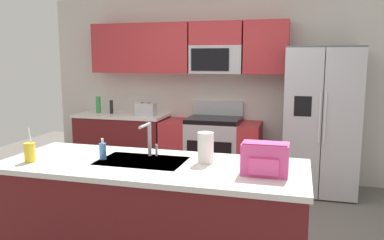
% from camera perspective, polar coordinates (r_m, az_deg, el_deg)
% --- Properties ---
extents(ground_plane, '(9.00, 9.00, 0.00)m').
position_cam_1_polar(ground_plane, '(3.92, -2.59, -16.72)').
color(ground_plane, '#66605B').
rests_on(ground_plane, ground).
extents(kitchen_wall_unit, '(5.20, 0.43, 2.60)m').
position_cam_1_polar(kitchen_wall_unit, '(5.58, 2.62, 6.64)').
color(kitchen_wall_unit, beige).
rests_on(kitchen_wall_unit, ground).
extents(back_counter, '(1.33, 0.63, 0.90)m').
position_cam_1_polar(back_counter, '(5.86, -10.18, -3.46)').
color(back_counter, maroon).
rests_on(back_counter, ground).
extents(range_oven, '(1.36, 0.61, 1.10)m').
position_cam_1_polar(range_oven, '(5.43, 2.84, -4.41)').
color(range_oven, '#B7BABF').
rests_on(range_oven, ground).
extents(refrigerator, '(0.90, 0.76, 1.85)m').
position_cam_1_polar(refrigerator, '(5.15, 18.37, -0.13)').
color(refrigerator, '#4C4F54').
rests_on(refrigerator, ground).
extents(island_counter, '(2.37, 0.92, 0.90)m').
position_cam_1_polar(island_counter, '(3.17, -5.88, -14.14)').
color(island_counter, maroon).
rests_on(island_counter, ground).
extents(toaster, '(0.28, 0.16, 0.18)m').
position_cam_1_polar(toaster, '(5.56, -6.83, 1.59)').
color(toaster, '#B7BABF').
rests_on(toaster, back_counter).
extents(pepper_mill, '(0.05, 0.05, 0.20)m').
position_cam_1_polar(pepper_mill, '(5.85, -11.78, 1.90)').
color(pepper_mill, black).
rests_on(pepper_mill, back_counter).
extents(bottle_green, '(0.07, 0.07, 0.24)m').
position_cam_1_polar(bottle_green, '(5.96, -13.62, 2.20)').
color(bottle_green, green).
rests_on(bottle_green, back_counter).
extents(sink_faucet, '(0.08, 0.21, 0.28)m').
position_cam_1_polar(sink_faucet, '(3.19, -6.36, -2.43)').
color(sink_faucet, '#B7BABF').
rests_on(sink_faucet, island_counter).
extents(drink_cup_yellow, '(0.08, 0.08, 0.27)m').
position_cam_1_polar(drink_cup_yellow, '(3.28, -22.77, -4.40)').
color(drink_cup_yellow, yellow).
rests_on(drink_cup_yellow, island_counter).
extents(soap_dispenser, '(0.06, 0.06, 0.17)m').
position_cam_1_polar(soap_dispenser, '(3.19, -13.01, -4.45)').
color(soap_dispenser, '#4C8CD8').
rests_on(soap_dispenser, island_counter).
extents(paper_towel_roll, '(0.12, 0.12, 0.24)m').
position_cam_1_polar(paper_towel_roll, '(2.99, 2.01, -4.09)').
color(paper_towel_roll, white).
rests_on(paper_towel_roll, island_counter).
extents(backpack, '(0.32, 0.22, 0.23)m').
position_cam_1_polar(backpack, '(2.74, 10.71, -5.51)').
color(backpack, '#EA4C93').
rests_on(backpack, island_counter).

